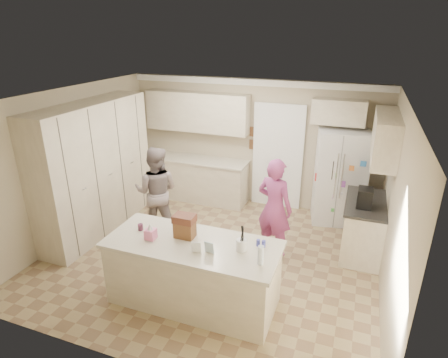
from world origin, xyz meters
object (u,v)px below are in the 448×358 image
(island_base, at_px, (193,274))
(tissue_box, at_px, (151,234))
(coffee_maker, at_px, (365,198))
(refrigerator, at_px, (340,177))
(dollhouse_body, at_px, (185,229))
(teen_boy, at_px, (157,191))
(utensil_crock, at_px, (241,245))
(teen_girl, at_px, (274,208))

(island_base, height_order, tissue_box, tissue_box)
(coffee_maker, xyz_separation_m, tissue_box, (-2.60, -2.00, -0.07))
(refrigerator, height_order, dollhouse_body, refrigerator)
(teen_boy, bearing_deg, dollhouse_body, 117.39)
(tissue_box, distance_m, teen_boy, 1.80)
(refrigerator, height_order, teen_boy, refrigerator)
(utensil_crock, distance_m, tissue_box, 1.21)
(teen_boy, bearing_deg, island_base, 118.67)
(tissue_box, distance_m, teen_girl, 2.09)
(teen_boy, bearing_deg, refrigerator, -165.70)
(tissue_box, xyz_separation_m, dollhouse_body, (0.40, 0.20, 0.04))
(utensil_crock, bearing_deg, coffee_maker, 52.88)
(coffee_maker, distance_m, dollhouse_body, 2.84)
(refrigerator, height_order, teen_girl, refrigerator)
(refrigerator, xyz_separation_m, coffee_maker, (0.45, -1.22, 0.17))
(coffee_maker, bearing_deg, utensil_crock, -127.12)
(teen_girl, bearing_deg, tissue_box, 69.14)
(coffee_maker, distance_m, teen_boy, 3.47)
(island_base, height_order, teen_boy, teen_boy)
(teen_boy, bearing_deg, teen_girl, 167.38)
(island_base, relative_size, teen_girl, 1.32)
(refrigerator, bearing_deg, tissue_box, -134.52)
(refrigerator, height_order, coffee_maker, refrigerator)
(island_base, bearing_deg, tissue_box, -169.70)
(utensil_crock, relative_size, tissue_box, 1.07)
(refrigerator, xyz_separation_m, teen_boy, (-2.99, -1.63, -0.08))
(refrigerator, distance_m, coffee_maker, 1.31)
(coffee_maker, height_order, teen_boy, teen_boy)
(utensil_crock, height_order, dollhouse_body, dollhouse_body)
(utensil_crock, distance_m, teen_boy, 2.50)
(refrigerator, bearing_deg, utensil_crock, -117.99)
(refrigerator, bearing_deg, teen_boy, -162.09)
(coffee_maker, height_order, utensil_crock, coffee_maker)
(dollhouse_body, relative_size, teen_boy, 0.16)
(tissue_box, bearing_deg, teen_boy, 117.80)
(dollhouse_body, bearing_deg, tissue_box, -153.43)
(coffee_maker, relative_size, teen_girl, 0.18)
(utensil_crock, bearing_deg, teen_girl, 87.16)
(island_base, relative_size, dollhouse_body, 8.46)
(utensil_crock, xyz_separation_m, teen_girl, (0.07, 1.50, -0.17))
(coffee_maker, bearing_deg, teen_boy, -173.12)
(coffee_maker, bearing_deg, teen_girl, -165.17)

